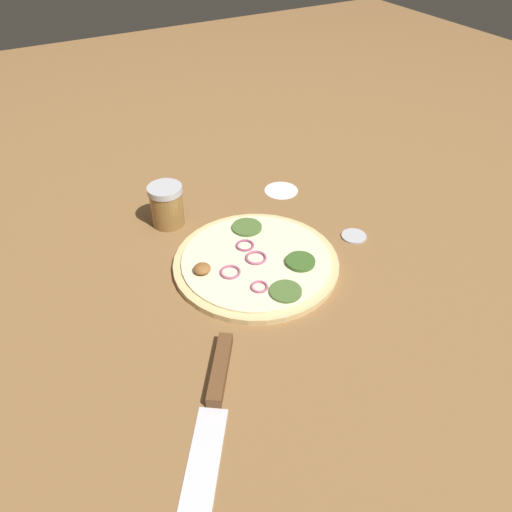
{
  "coord_description": "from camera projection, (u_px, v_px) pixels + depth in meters",
  "views": [
    {
      "loc": [
        -0.32,
        -0.58,
        0.56
      ],
      "look_at": [
        0.0,
        0.0,
        0.02
      ],
      "focal_mm": 35.0,
      "sensor_mm": 36.0,
      "label": 1
    }
  ],
  "objects": [
    {
      "name": "flour_patch",
      "position": [
        281.0,
        190.0,
        1.06
      ],
      "size": [
        0.07,
        0.07,
        0.0
      ],
      "color": "white",
      "rests_on": "ground_plane"
    },
    {
      "name": "pizza",
      "position": [
        256.0,
        262.0,
        0.86
      ],
      "size": [
        0.29,
        0.29,
        0.03
      ],
      "color": "#D6B77A",
      "rests_on": "ground_plane"
    },
    {
      "name": "spice_jar",
      "position": [
        167.0,
        205.0,
        0.94
      ],
      "size": [
        0.07,
        0.07,
        0.08
      ],
      "color": "olive",
      "rests_on": "ground_plane"
    },
    {
      "name": "knife",
      "position": [
        213.0,
        408.0,
        0.64
      ],
      "size": [
        0.22,
        0.3,
        0.02
      ],
      "rotation": [
        0.0,
        0.0,
        4.11
      ],
      "color": "silver",
      "rests_on": "ground_plane"
    },
    {
      "name": "ground_plane",
      "position": [
        256.0,
        265.0,
        0.87
      ],
      "size": [
        3.0,
        3.0,
        0.0
      ],
      "primitive_type": "plane",
      "color": "brown"
    },
    {
      "name": "loose_cap",
      "position": [
        354.0,
        235.0,
        0.93
      ],
      "size": [
        0.05,
        0.05,
        0.01
      ],
      "color": "#B2B2B7",
      "rests_on": "ground_plane"
    }
  ]
}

